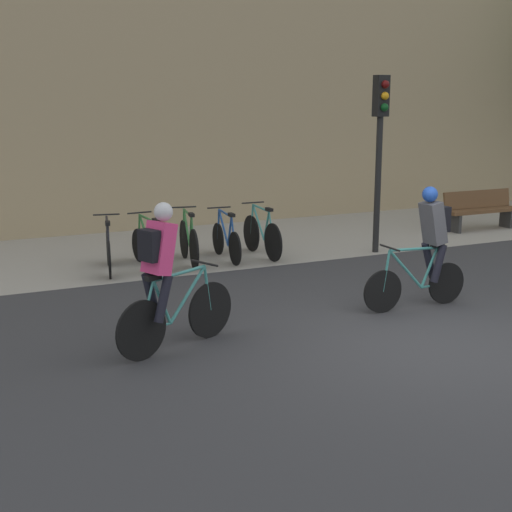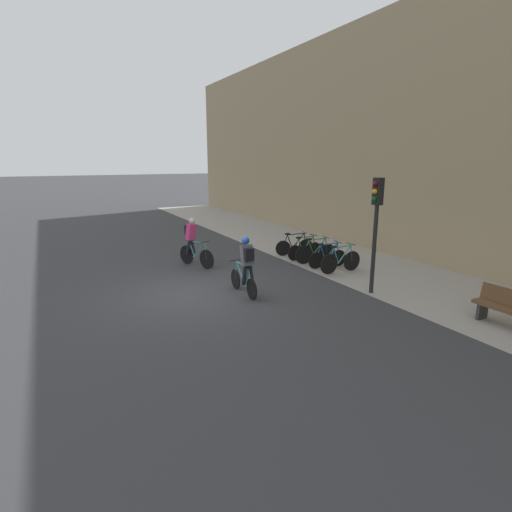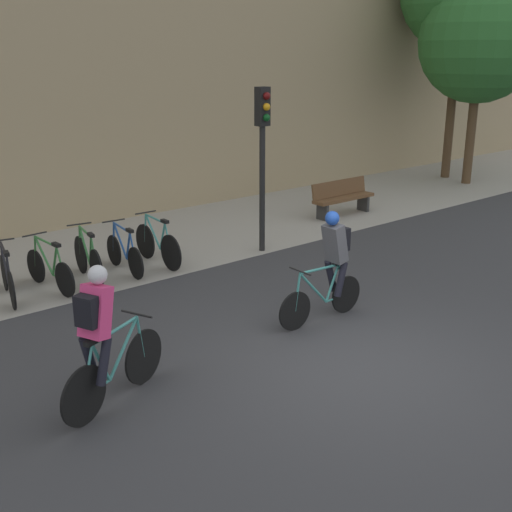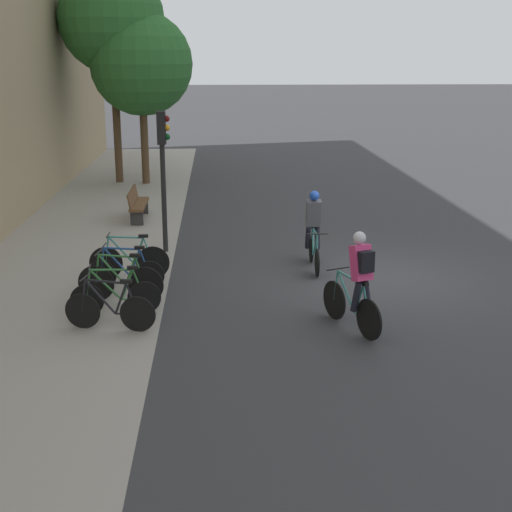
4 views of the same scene
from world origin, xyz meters
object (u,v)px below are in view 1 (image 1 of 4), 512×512
cyclist_grey (428,243)px  parked_bike_2 (189,241)px  traffic_light_pole (380,131)px  cyclist_pink (165,275)px  bench (480,209)px  parked_bike_3 (226,240)px  parked_bike_4 (262,235)px  parked_bike_0 (108,250)px  parked_bike_1 (150,246)px

cyclist_grey → parked_bike_2: 4.62m
cyclist_grey → traffic_light_pole: 3.97m
parked_bike_2 → traffic_light_pole: traffic_light_pole is taller
cyclist_pink → bench: cyclist_pink is taller
parked_bike_2 → cyclist_grey: bearing=-61.7°
parked_bike_3 → parked_bike_4: parked_bike_4 is taller
traffic_light_pole → bench: bearing=16.6°
cyclist_pink → parked_bike_2: 4.66m
parked_bike_0 → traffic_light_pole: size_ratio=0.48×
parked_bike_4 → traffic_light_pole: 2.98m
cyclist_grey → parked_bike_4: 4.13m
parked_bike_0 → parked_bike_1: bearing=-0.1°
cyclist_grey → parked_bike_3: 4.32m
cyclist_grey → parked_bike_1: size_ratio=1.06×
parked_bike_4 → bench: parked_bike_4 is taller
traffic_light_pole → parked_bike_0: bearing=173.0°
cyclist_pink → bench: (9.02, 4.70, -0.47)m
cyclist_pink → parked_bike_1: size_ratio=1.09×
parked_bike_1 → bench: (7.94, 0.43, 0.09)m
parked_bike_0 → bench: (8.68, 0.43, 0.09)m
parked_bike_4 → bench: 5.75m
parked_bike_3 → parked_bike_4: bearing=0.1°
parked_bike_1 → traffic_light_pole: traffic_light_pole is taller
parked_bike_4 → traffic_light_pole: bearing=-16.1°
parked_bike_2 → traffic_light_pole: size_ratio=0.50×
parked_bike_1 → parked_bike_2: parked_bike_2 is taller
parked_bike_2 → parked_bike_3: bearing=-0.1°
parked_bike_1 → parked_bike_3: (1.47, 0.00, -0.00)m
parked_bike_1 → parked_bike_0: bearing=179.9°
bench → cyclist_grey: bearing=-138.4°
cyclist_grey → parked_bike_3: cyclist_grey is taller
cyclist_pink → parked_bike_3: bearing=59.1°
cyclist_grey → traffic_light_pole: traffic_light_pole is taller
parked_bike_1 → parked_bike_3: size_ratio=1.04×
parked_bike_2 → parked_bike_3: parked_bike_2 is taller
cyclist_pink → cyclist_grey: cyclist_pink is taller
parked_bike_4 → traffic_light_pole: (2.17, -0.63, 1.93)m
parked_bike_0 → parked_bike_2: size_ratio=0.96×
parked_bike_3 → bench: parked_bike_3 is taller
cyclist_pink → bench: bearing=27.5°
parked_bike_3 → bench: (6.47, 0.43, 0.10)m
parked_bike_1 → parked_bike_4: size_ratio=0.97×
parked_bike_1 → parked_bike_2: (0.73, 0.00, 0.03)m
cyclist_pink → parked_bike_4: (3.29, 4.26, -0.53)m
cyclist_pink → parked_bike_2: cyclist_pink is taller
cyclist_pink → parked_bike_0: 4.31m
parked_bike_3 → parked_bike_2: bearing=179.9°
cyclist_pink → parked_bike_2: bearing=67.0°
traffic_light_pole → parked_bike_3: bearing=167.9°
cyclist_grey → parked_bike_1: cyclist_grey is taller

